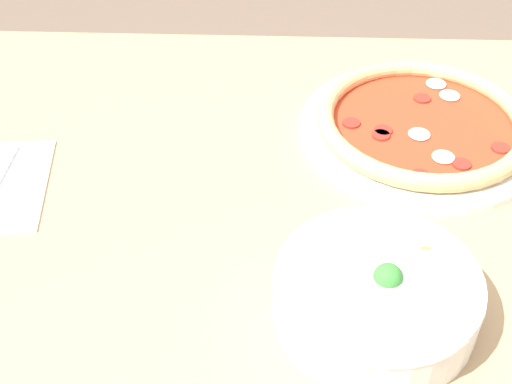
{
  "coord_description": "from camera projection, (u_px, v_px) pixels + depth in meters",
  "views": [
    {
      "loc": [
        0.0,
        0.69,
        1.36
      ],
      "look_at": [
        0.03,
        -0.01,
        0.75
      ],
      "focal_mm": 50.0,
      "sensor_mm": 36.0,
      "label": 1
    }
  ],
  "objects": [
    {
      "name": "bowl",
      "position": [
        378.0,
        293.0,
        0.78
      ],
      "size": [
        0.23,
        0.23,
        0.08
      ],
      "color": "white",
      "rests_on": "dining_table"
    },
    {
      "name": "pizza",
      "position": [
        423.0,
        124.0,
        1.04
      ],
      "size": [
        0.36,
        0.36,
        0.04
      ],
      "color": "white",
      "rests_on": "dining_table"
    },
    {
      "name": "dining_table",
      "position": [
        275.0,
        261.0,
        1.0
      ],
      "size": [
        1.25,
        0.92,
        0.73
      ],
      "color": "tan",
      "rests_on": "ground_plane"
    }
  ]
}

